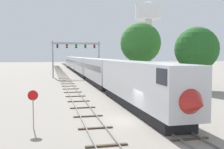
{
  "coord_description": "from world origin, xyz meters",
  "views": [
    {
      "loc": [
        -6.74,
        -21.47,
        5.46
      ],
      "look_at": [
        1.0,
        12.0,
        3.0
      ],
      "focal_mm": 43.21,
      "sensor_mm": 36.0,
      "label": 1
    }
  ],
  "objects_px": {
    "passenger_train": "(83,66)",
    "trackside_tree_mid": "(197,49)",
    "stop_sign": "(33,104)",
    "trackside_tree_left": "(141,43)",
    "signal_gantry": "(76,51)",
    "water_tower": "(149,16)"
  },
  "relations": [
    {
      "from": "passenger_train",
      "to": "trackside_tree_mid",
      "type": "bearing_deg",
      "value": -67.14
    },
    {
      "from": "signal_gantry",
      "to": "trackside_tree_mid",
      "type": "xyz_separation_m",
      "value": [
        16.22,
        -28.98,
        -0.12
      ]
    },
    {
      "from": "passenger_train",
      "to": "trackside_tree_mid",
      "type": "relative_size",
      "value": 11.37
    },
    {
      "from": "trackside_tree_left",
      "to": "trackside_tree_mid",
      "type": "xyz_separation_m",
      "value": [
        5.39,
        -11.43,
        -1.39
      ]
    },
    {
      "from": "stop_sign",
      "to": "trackside_tree_left",
      "type": "height_order",
      "value": "trackside_tree_left"
    },
    {
      "from": "stop_sign",
      "to": "trackside_tree_left",
      "type": "relative_size",
      "value": 0.24
    },
    {
      "from": "passenger_train",
      "to": "trackside_tree_left",
      "type": "bearing_deg",
      "value": -68.43
    },
    {
      "from": "trackside_tree_left",
      "to": "trackside_tree_mid",
      "type": "relative_size",
      "value": 1.19
    },
    {
      "from": "water_tower",
      "to": "trackside_tree_left",
      "type": "distance_m",
      "value": 54.58
    },
    {
      "from": "signal_gantry",
      "to": "stop_sign",
      "type": "bearing_deg",
      "value": -99.34
    },
    {
      "from": "stop_sign",
      "to": "trackside_tree_left",
      "type": "xyz_separation_m",
      "value": [
        18.58,
        29.54,
        5.96
      ]
    },
    {
      "from": "passenger_train",
      "to": "trackside_tree_mid",
      "type": "xyz_separation_m",
      "value": [
        13.97,
        -33.12,
        3.84
      ]
    },
    {
      "from": "passenger_train",
      "to": "trackside_tree_left",
      "type": "relative_size",
      "value": 9.57
    },
    {
      "from": "signal_gantry",
      "to": "trackside_tree_mid",
      "type": "bearing_deg",
      "value": -60.77
    },
    {
      "from": "stop_sign",
      "to": "signal_gantry",
      "type": "bearing_deg",
      "value": 80.66
    },
    {
      "from": "signal_gantry",
      "to": "water_tower",
      "type": "height_order",
      "value": "water_tower"
    },
    {
      "from": "signal_gantry",
      "to": "trackside_tree_left",
      "type": "height_order",
      "value": "trackside_tree_left"
    },
    {
      "from": "trackside_tree_left",
      "to": "trackside_tree_mid",
      "type": "bearing_deg",
      "value": -64.74
    },
    {
      "from": "passenger_train",
      "to": "stop_sign",
      "type": "height_order",
      "value": "passenger_train"
    },
    {
      "from": "passenger_train",
      "to": "water_tower",
      "type": "height_order",
      "value": "water_tower"
    },
    {
      "from": "signal_gantry",
      "to": "trackside_tree_left",
      "type": "bearing_deg",
      "value": -58.34
    },
    {
      "from": "trackside_tree_left",
      "to": "water_tower",
      "type": "bearing_deg",
      "value": 67.73
    }
  ]
}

